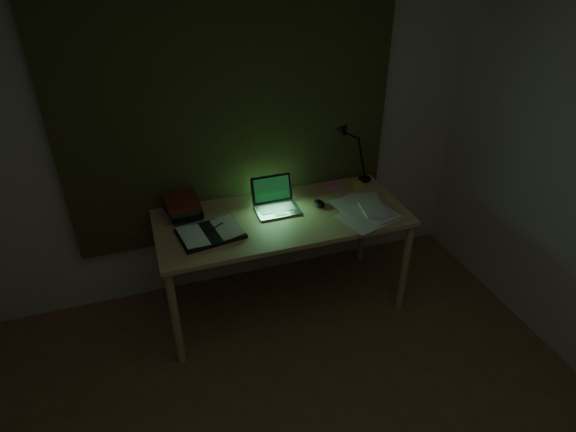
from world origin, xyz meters
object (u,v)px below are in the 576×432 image
(open_textbook, at_px, (210,233))
(desk_lamp, at_px, (367,149))
(loose_papers, at_px, (365,210))
(book_stack, at_px, (183,206))
(desk, at_px, (283,262))
(laptop, at_px, (277,198))

(open_textbook, height_order, desk_lamp, desk_lamp)
(loose_papers, bearing_deg, book_stack, 163.51)
(book_stack, bearing_deg, desk, -19.59)
(desk, height_order, book_stack, book_stack)
(loose_papers, bearing_deg, desk_lamp, 64.05)
(laptop, bearing_deg, desk_lamp, 16.02)
(open_textbook, distance_m, book_stack, 0.32)
(book_stack, bearing_deg, open_textbook, -67.74)
(desk, height_order, desk_lamp, desk_lamp)
(desk, xyz_separation_m, loose_papers, (0.54, -0.12, 0.39))
(loose_papers, distance_m, desk_lamp, 0.52)
(open_textbook, height_order, book_stack, book_stack)
(open_textbook, xyz_separation_m, desk_lamp, (1.23, 0.36, 0.24))
(desk, xyz_separation_m, laptop, (-0.01, 0.06, 0.48))
(desk, bearing_deg, book_stack, 160.41)
(desk_lamp, bearing_deg, book_stack, -175.61)
(open_textbook, distance_m, desk_lamp, 1.30)
(laptop, xyz_separation_m, loose_papers, (0.55, -0.19, -0.09))
(open_textbook, relative_size, book_stack, 1.56)
(open_textbook, bearing_deg, loose_papers, -11.75)
(desk, relative_size, open_textbook, 4.31)
(desk, xyz_separation_m, open_textbook, (-0.49, -0.07, 0.39))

